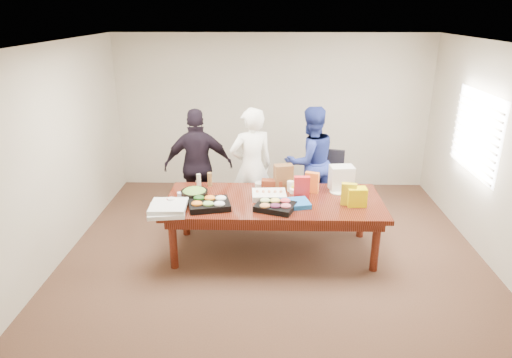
{
  "coord_description": "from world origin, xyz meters",
  "views": [
    {
      "loc": [
        -0.09,
        -5.39,
        3.08
      ],
      "look_at": [
        -0.23,
        0.1,
        1.0
      ],
      "focal_mm": 31.77,
      "sensor_mm": 36.0,
      "label": 1
    }
  ],
  "objects_px": {
    "sheet_cake": "(269,195)",
    "person_right": "(310,162)",
    "person_center": "(251,167)",
    "salad_bowl": "(195,195)",
    "office_chair": "(331,187)",
    "conference_table": "(273,226)"
  },
  "relations": [
    {
      "from": "person_center",
      "to": "salad_bowl",
      "type": "distance_m",
      "value": 1.11
    },
    {
      "from": "conference_table",
      "to": "office_chair",
      "type": "relative_size",
      "value": 2.82
    },
    {
      "from": "person_center",
      "to": "salad_bowl",
      "type": "height_order",
      "value": "person_center"
    },
    {
      "from": "office_chair",
      "to": "conference_table",
      "type": "bearing_deg",
      "value": -113.56
    },
    {
      "from": "sheet_cake",
      "to": "conference_table",
      "type": "bearing_deg",
      "value": -49.2
    },
    {
      "from": "conference_table",
      "to": "person_center",
      "type": "height_order",
      "value": "person_center"
    },
    {
      "from": "person_right",
      "to": "sheet_cake",
      "type": "xyz_separation_m",
      "value": [
        -0.63,
        -1.17,
        -0.07
      ]
    },
    {
      "from": "conference_table",
      "to": "office_chair",
      "type": "xyz_separation_m",
      "value": [
        0.89,
        1.11,
        0.12
      ]
    },
    {
      "from": "person_right",
      "to": "conference_table",
      "type": "bearing_deg",
      "value": 41.82
    },
    {
      "from": "office_chair",
      "to": "sheet_cake",
      "type": "distance_m",
      "value": 1.45
    },
    {
      "from": "person_right",
      "to": "sheet_cake",
      "type": "height_order",
      "value": "person_right"
    },
    {
      "from": "sheet_cake",
      "to": "person_right",
      "type": "bearing_deg",
      "value": 58.69
    },
    {
      "from": "person_center",
      "to": "office_chair",
      "type": "bearing_deg",
      "value": 170.74
    },
    {
      "from": "person_right",
      "to": "salad_bowl",
      "type": "distance_m",
      "value": 2.02
    },
    {
      "from": "person_center",
      "to": "person_right",
      "type": "xyz_separation_m",
      "value": [
        0.89,
        0.38,
        -0.03
      ]
    },
    {
      "from": "person_center",
      "to": "sheet_cake",
      "type": "xyz_separation_m",
      "value": [
        0.26,
        -0.79,
        -0.1
      ]
    },
    {
      "from": "conference_table",
      "to": "sheet_cake",
      "type": "bearing_deg",
      "value": 133.68
    },
    {
      "from": "salad_bowl",
      "to": "sheet_cake",
      "type": "bearing_deg",
      "value": 3.4
    },
    {
      "from": "office_chair",
      "to": "person_right",
      "type": "bearing_deg",
      "value": 174.82
    },
    {
      "from": "person_right",
      "to": "sheet_cake",
      "type": "bearing_deg",
      "value": 38.22
    },
    {
      "from": "office_chair",
      "to": "sheet_cake",
      "type": "height_order",
      "value": "office_chair"
    },
    {
      "from": "person_center",
      "to": "salad_bowl",
      "type": "bearing_deg",
      "value": 29.0
    }
  ]
}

